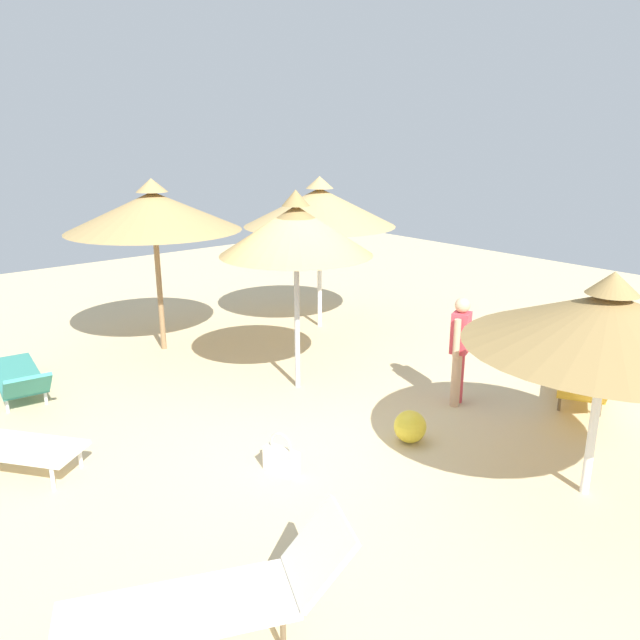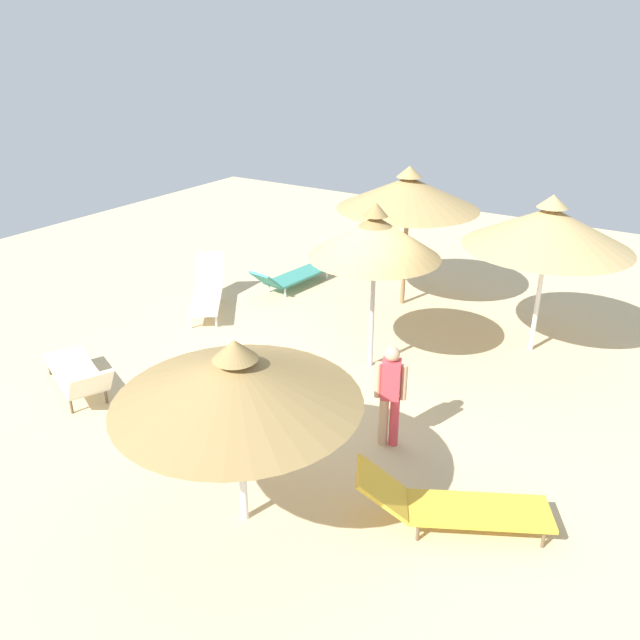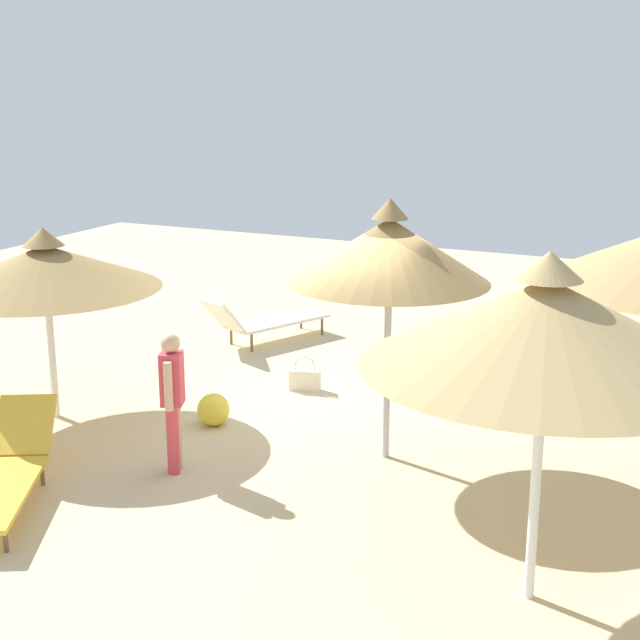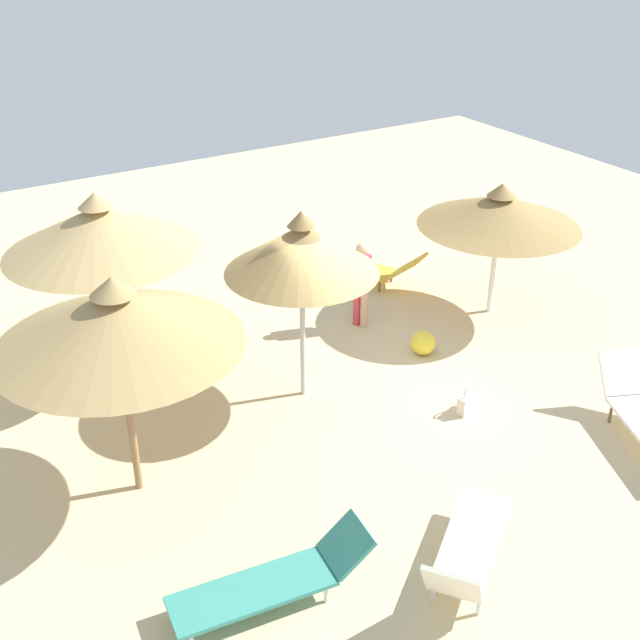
{
  "view_description": "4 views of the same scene",
  "coord_description": "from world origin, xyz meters",
  "px_view_note": "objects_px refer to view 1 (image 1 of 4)",
  "views": [
    {
      "loc": [
        5.83,
        -4.83,
        3.59
      ],
      "look_at": [
        -0.09,
        0.16,
        1.24
      ],
      "focal_mm": 34.39,
      "sensor_mm": 36.0,
      "label": 1
    },
    {
      "loc": [
        7.77,
        4.81,
        5.25
      ],
      "look_at": [
        0.21,
        -0.01,
        1.18
      ],
      "focal_mm": 35.3,
      "sensor_mm": 36.0,
      "label": 2
    },
    {
      "loc": [
        -4.28,
        9.42,
        4.15
      ],
      "look_at": [
        0.3,
        -0.38,
        1.27
      ],
      "focal_mm": 52.58,
      "sensor_mm": 36.0,
      "label": 3
    },
    {
      "loc": [
        -5.86,
        -8.31,
        6.62
      ],
      "look_at": [
        -0.62,
        0.24,
        1.23
      ],
      "focal_mm": 45.03,
      "sensor_mm": 36.0,
      "label": 4
    }
  ],
  "objects_px": {
    "lounge_chair_back": "(581,381)",
    "lounge_chair_near_left": "(19,377)",
    "parasol_umbrella_far_right": "(609,320)",
    "parasol_umbrella_edge": "(153,211)",
    "beach_ball": "(410,427)",
    "person_standing_far_right": "(460,346)",
    "handbag": "(281,459)",
    "lounge_chair_near_right": "(216,595)",
    "parasol_umbrella_center": "(296,230)",
    "parasol_umbrella_front": "(320,207)"
  },
  "relations": [
    {
      "from": "lounge_chair_back",
      "to": "lounge_chair_near_left",
      "type": "xyz_separation_m",
      "value": [
        -5.24,
        -5.9,
        -0.03
      ]
    },
    {
      "from": "parasol_umbrella_far_right",
      "to": "parasol_umbrella_edge",
      "type": "xyz_separation_m",
      "value": [
        -7.0,
        -1.31,
        0.5
      ]
    },
    {
      "from": "parasol_umbrella_far_right",
      "to": "beach_ball",
      "type": "xyz_separation_m",
      "value": [
        -1.93,
        -0.57,
        -1.69
      ]
    },
    {
      "from": "lounge_chair_near_left",
      "to": "person_standing_far_right",
      "type": "relative_size",
      "value": 1.46
    },
    {
      "from": "handbag",
      "to": "beach_ball",
      "type": "distance_m",
      "value": 1.68
    },
    {
      "from": "parasol_umbrella_edge",
      "to": "lounge_chair_back",
      "type": "xyz_separation_m",
      "value": [
        5.83,
        3.4,
        -2.06
      ]
    },
    {
      "from": "lounge_chair_near_right",
      "to": "person_standing_far_right",
      "type": "bearing_deg",
      "value": 107.39
    },
    {
      "from": "parasol_umbrella_edge",
      "to": "lounge_chair_back",
      "type": "distance_m",
      "value": 7.05
    },
    {
      "from": "parasol_umbrella_center",
      "to": "handbag",
      "type": "xyz_separation_m",
      "value": [
        1.79,
        -1.63,
        -2.17
      ]
    },
    {
      "from": "lounge_chair_near_right",
      "to": "person_standing_far_right",
      "type": "relative_size",
      "value": 1.45
    },
    {
      "from": "parasol_umbrella_center",
      "to": "lounge_chair_near_right",
      "type": "relative_size",
      "value": 1.3
    },
    {
      "from": "parasol_umbrella_far_right",
      "to": "parasol_umbrella_front",
      "type": "relative_size",
      "value": 0.96
    },
    {
      "from": "lounge_chair_near_left",
      "to": "beach_ball",
      "type": "height_order",
      "value": "lounge_chair_near_left"
    },
    {
      "from": "handbag",
      "to": "parasol_umbrella_edge",
      "type": "bearing_deg",
      "value": 169.29
    },
    {
      "from": "parasol_umbrella_front",
      "to": "handbag",
      "type": "relative_size",
      "value": 6.03
    },
    {
      "from": "parasol_umbrella_edge",
      "to": "parasol_umbrella_front",
      "type": "height_order",
      "value": "parasol_umbrella_edge"
    },
    {
      "from": "parasol_umbrella_edge",
      "to": "lounge_chair_near_right",
      "type": "distance_m",
      "value": 7.04
    },
    {
      "from": "person_standing_far_right",
      "to": "lounge_chair_near_left",
      "type": "bearing_deg",
      "value": -132.32
    },
    {
      "from": "parasol_umbrella_front",
      "to": "lounge_chair_near_right",
      "type": "relative_size",
      "value": 1.3
    },
    {
      "from": "parasol_umbrella_front",
      "to": "handbag",
      "type": "distance_m",
      "value": 5.86
    },
    {
      "from": "lounge_chair_back",
      "to": "handbag",
      "type": "relative_size",
      "value": 4.76
    },
    {
      "from": "person_standing_far_right",
      "to": "lounge_chair_back",
      "type": "bearing_deg",
      "value": 50.85
    },
    {
      "from": "parasol_umbrella_edge",
      "to": "person_standing_far_right",
      "type": "bearing_deg",
      "value": 23.54
    },
    {
      "from": "lounge_chair_near_right",
      "to": "lounge_chair_back",
      "type": "relative_size",
      "value": 0.98
    },
    {
      "from": "lounge_chair_back",
      "to": "lounge_chair_near_left",
      "type": "distance_m",
      "value": 7.89
    },
    {
      "from": "parasol_umbrella_front",
      "to": "lounge_chair_back",
      "type": "height_order",
      "value": "parasol_umbrella_front"
    },
    {
      "from": "handbag",
      "to": "parasol_umbrella_front",
      "type": "bearing_deg",
      "value": 135.52
    },
    {
      "from": "parasol_umbrella_far_right",
      "to": "parasol_umbrella_center",
      "type": "height_order",
      "value": "parasol_umbrella_center"
    },
    {
      "from": "parasol_umbrella_front",
      "to": "person_standing_far_right",
      "type": "xyz_separation_m",
      "value": [
        4.0,
        -0.88,
        -1.46
      ]
    },
    {
      "from": "parasol_umbrella_edge",
      "to": "lounge_chair_near_right",
      "type": "bearing_deg",
      "value": -22.97
    },
    {
      "from": "lounge_chair_near_left",
      "to": "handbag",
      "type": "height_order",
      "value": "lounge_chair_near_left"
    },
    {
      "from": "handbag",
      "to": "beach_ball",
      "type": "relative_size",
      "value": 1.2
    },
    {
      "from": "parasol_umbrella_edge",
      "to": "parasol_umbrella_center",
      "type": "relative_size",
      "value": 1.01
    },
    {
      "from": "lounge_chair_near_right",
      "to": "lounge_chair_near_left",
      "type": "height_order",
      "value": "lounge_chair_near_right"
    },
    {
      "from": "parasol_umbrella_front",
      "to": "lounge_chair_near_left",
      "type": "xyz_separation_m",
      "value": [
        -0.15,
        -5.44,
        -2.02
      ]
    },
    {
      "from": "lounge_chair_back",
      "to": "lounge_chair_near_left",
      "type": "height_order",
      "value": "lounge_chair_back"
    },
    {
      "from": "parasol_umbrella_center",
      "to": "lounge_chair_near_right",
      "type": "distance_m",
      "value": 5.16
    },
    {
      "from": "parasol_umbrella_front",
      "to": "lounge_chair_near_right",
      "type": "bearing_deg",
      "value": -45.54
    },
    {
      "from": "parasol_umbrella_edge",
      "to": "beach_ball",
      "type": "distance_m",
      "value": 5.57
    },
    {
      "from": "beach_ball",
      "to": "person_standing_far_right",
      "type": "bearing_deg",
      "value": 103.87
    },
    {
      "from": "parasol_umbrella_edge",
      "to": "handbag",
      "type": "relative_size",
      "value": 6.14
    },
    {
      "from": "lounge_chair_near_right",
      "to": "lounge_chair_near_left",
      "type": "xyz_separation_m",
      "value": [
        -5.62,
        0.14,
        -0.09
      ]
    },
    {
      "from": "parasol_umbrella_front",
      "to": "lounge_chair_near_left",
      "type": "height_order",
      "value": "parasol_umbrella_front"
    },
    {
      "from": "parasol_umbrella_far_right",
      "to": "parasol_umbrella_front",
      "type": "height_order",
      "value": "parasol_umbrella_front"
    },
    {
      "from": "parasol_umbrella_edge",
      "to": "lounge_chair_near_right",
      "type": "relative_size",
      "value": 1.32
    },
    {
      "from": "lounge_chair_near_right",
      "to": "handbag",
      "type": "height_order",
      "value": "lounge_chair_near_right"
    },
    {
      "from": "person_standing_far_right",
      "to": "handbag",
      "type": "height_order",
      "value": "person_standing_far_right"
    },
    {
      "from": "lounge_chair_near_right",
      "to": "handbag",
      "type": "relative_size",
      "value": 4.65
    },
    {
      "from": "parasol_umbrella_far_right",
      "to": "parasol_umbrella_edge",
      "type": "bearing_deg",
      "value": -169.37
    },
    {
      "from": "lounge_chair_near_left",
      "to": "lounge_chair_back",
      "type": "bearing_deg",
      "value": 48.37
    }
  ]
}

